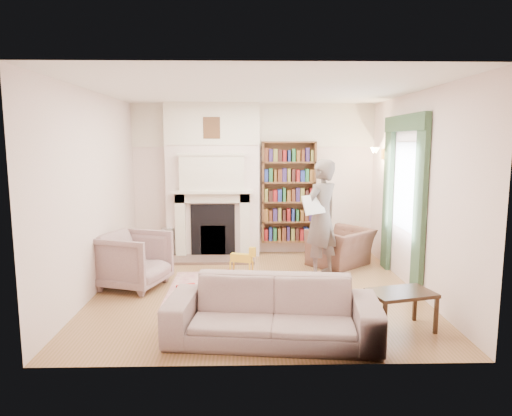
{
  "coord_description": "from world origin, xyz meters",
  "views": [
    {
      "loc": [
        -0.15,
        -6.33,
        2.11
      ],
      "look_at": [
        0.0,
        0.25,
        1.15
      ],
      "focal_mm": 32.0,
      "sensor_mm": 36.0,
      "label": 1
    }
  ],
  "objects_px": {
    "coffee_table": "(401,311)",
    "paraffin_heater": "(168,243)",
    "bookcase": "(288,192)",
    "rocking_horse": "(241,261)",
    "sofa": "(272,310)",
    "man_reading": "(321,218)",
    "armchair_reading": "(341,247)",
    "armchair_left": "(134,260)"
  },
  "relations": [
    {
      "from": "man_reading",
      "to": "coffee_table",
      "type": "height_order",
      "value": "man_reading"
    },
    {
      "from": "armchair_reading",
      "to": "man_reading",
      "type": "height_order",
      "value": "man_reading"
    },
    {
      "from": "man_reading",
      "to": "paraffin_heater",
      "type": "bearing_deg",
      "value": -64.62
    },
    {
      "from": "armchair_reading",
      "to": "armchair_left",
      "type": "distance_m",
      "value": 3.45
    },
    {
      "from": "armchair_reading",
      "to": "sofa",
      "type": "xyz_separation_m",
      "value": [
        -1.34,
        -2.96,
        0.01
      ]
    },
    {
      "from": "coffee_table",
      "to": "rocking_horse",
      "type": "distance_m",
      "value": 2.82
    },
    {
      "from": "bookcase",
      "to": "man_reading",
      "type": "bearing_deg",
      "value": -75.37
    },
    {
      "from": "man_reading",
      "to": "coffee_table",
      "type": "distance_m",
      "value": 2.31
    },
    {
      "from": "man_reading",
      "to": "rocking_horse",
      "type": "distance_m",
      "value": 1.42
    },
    {
      "from": "coffee_table",
      "to": "sofa",
      "type": "bearing_deg",
      "value": 174.64
    },
    {
      "from": "armchair_left",
      "to": "rocking_horse",
      "type": "relative_size",
      "value": 1.67
    },
    {
      "from": "man_reading",
      "to": "paraffin_heater",
      "type": "xyz_separation_m",
      "value": [
        -2.6,
        1.2,
        -0.65
      ]
    },
    {
      "from": "bookcase",
      "to": "paraffin_heater",
      "type": "height_order",
      "value": "bookcase"
    },
    {
      "from": "bookcase",
      "to": "armchair_reading",
      "type": "xyz_separation_m",
      "value": [
        0.83,
        -0.84,
        -0.86
      ]
    },
    {
      "from": "coffee_table",
      "to": "paraffin_heater",
      "type": "xyz_separation_m",
      "value": [
        -3.17,
        3.33,
        0.05
      ]
    },
    {
      "from": "coffee_table",
      "to": "paraffin_heater",
      "type": "height_order",
      "value": "paraffin_heater"
    },
    {
      "from": "sofa",
      "to": "paraffin_heater",
      "type": "xyz_separation_m",
      "value": [
        -1.71,
        3.56,
        -0.05
      ]
    },
    {
      "from": "bookcase",
      "to": "man_reading",
      "type": "relative_size",
      "value": 1.0
    },
    {
      "from": "sofa",
      "to": "rocking_horse",
      "type": "relative_size",
      "value": 4.21
    },
    {
      "from": "man_reading",
      "to": "rocking_horse",
      "type": "xyz_separation_m",
      "value": [
        -1.25,
        0.02,
        -0.69
      ]
    },
    {
      "from": "bookcase",
      "to": "rocking_horse",
      "type": "xyz_separation_m",
      "value": [
        -0.87,
        -1.42,
        -0.94
      ]
    },
    {
      "from": "rocking_horse",
      "to": "bookcase",
      "type": "bearing_deg",
      "value": 75.81
    },
    {
      "from": "armchair_left",
      "to": "sofa",
      "type": "xyz_separation_m",
      "value": [
        1.91,
        -1.84,
        -0.08
      ]
    },
    {
      "from": "armchair_left",
      "to": "paraffin_heater",
      "type": "height_order",
      "value": "armchair_left"
    },
    {
      "from": "sofa",
      "to": "paraffin_heater",
      "type": "bearing_deg",
      "value": 122.04
    },
    {
      "from": "armchair_left",
      "to": "coffee_table",
      "type": "bearing_deg",
      "value": -97.18
    },
    {
      "from": "paraffin_heater",
      "to": "coffee_table",
      "type": "bearing_deg",
      "value": -46.47
    },
    {
      "from": "sofa",
      "to": "coffee_table",
      "type": "xyz_separation_m",
      "value": [
        1.46,
        0.23,
        -0.1
      ]
    },
    {
      "from": "armchair_reading",
      "to": "rocking_horse",
      "type": "distance_m",
      "value": 1.79
    },
    {
      "from": "man_reading",
      "to": "rocking_horse",
      "type": "height_order",
      "value": "man_reading"
    },
    {
      "from": "armchair_reading",
      "to": "sofa",
      "type": "bearing_deg",
      "value": 23.9
    },
    {
      "from": "sofa",
      "to": "coffee_table",
      "type": "relative_size",
      "value": 3.2
    },
    {
      "from": "armchair_reading",
      "to": "man_reading",
      "type": "relative_size",
      "value": 0.52
    },
    {
      "from": "bookcase",
      "to": "paraffin_heater",
      "type": "relative_size",
      "value": 3.36
    },
    {
      "from": "rocking_horse",
      "to": "armchair_reading",
      "type": "bearing_deg",
      "value": 36.09
    },
    {
      "from": "armchair_left",
      "to": "sofa",
      "type": "bearing_deg",
      "value": -115.51
    },
    {
      "from": "armchair_left",
      "to": "man_reading",
      "type": "distance_m",
      "value": 2.9
    },
    {
      "from": "sofa",
      "to": "rocking_horse",
      "type": "xyz_separation_m",
      "value": [
        -0.35,
        2.38,
        -0.09
      ]
    },
    {
      "from": "coffee_table",
      "to": "paraffin_heater",
      "type": "distance_m",
      "value": 4.6
    },
    {
      "from": "rocking_horse",
      "to": "sofa",
      "type": "bearing_deg",
      "value": -64.31
    },
    {
      "from": "armchair_left",
      "to": "paraffin_heater",
      "type": "bearing_deg",
      "value": 11.44
    },
    {
      "from": "coffee_table",
      "to": "rocking_horse",
      "type": "height_order",
      "value": "rocking_horse"
    }
  ]
}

